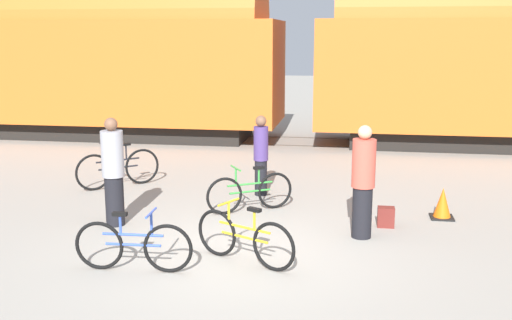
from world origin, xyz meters
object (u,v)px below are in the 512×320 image
at_px(bicycle_yellow, 244,238).
at_px(person_in_grey, 113,172).
at_px(bicycle_green, 250,192).
at_px(bicycle_black, 118,168).
at_px(person_in_purple, 261,155).
at_px(backpack, 386,217).
at_px(freight_train, 298,54).
at_px(traffic_cone, 442,204).
at_px(person_in_red, 363,182).
at_px(bicycle_blue, 133,246).

xyz_separation_m(bicycle_yellow, person_in_grey, (-2.48, 1.36, 0.55)).
bearing_deg(bicycle_green, bicycle_black, 156.56).
bearing_deg(person_in_purple, backpack, 70.72).
bearing_deg(person_in_grey, freight_train, 105.99).
bearing_deg(person_in_grey, traffic_cone, 43.95).
bearing_deg(backpack, bicycle_yellow, -135.97).
bearing_deg(bicycle_black, person_in_grey, -69.33).
bearing_deg(bicycle_black, traffic_cone, -10.46).
distance_m(person_in_grey, backpack, 4.64).
height_order(bicycle_green, bicycle_black, bicycle_black).
relative_size(person_in_purple, traffic_cone, 2.94).
xyz_separation_m(bicycle_yellow, bicycle_black, (-3.41, 3.84, 0.03)).
xyz_separation_m(bicycle_black, traffic_cone, (6.48, -1.20, -0.15)).
relative_size(freight_train, person_in_grey, 14.46).
height_order(person_in_red, person_in_grey, person_in_grey).
relative_size(backpack, traffic_cone, 0.62).
xyz_separation_m(bicycle_black, backpack, (5.47, -1.85, -0.23)).
xyz_separation_m(bicycle_black, bicycle_blue, (1.98, -4.38, -0.04)).
relative_size(freight_train, backpack, 78.24).
xyz_separation_m(bicycle_green, person_in_red, (2.00, -1.13, 0.54)).
height_order(bicycle_black, person_in_purple, person_in_purple).
bearing_deg(person_in_red, freight_train, 140.80).
bearing_deg(bicycle_blue, backpack, 35.83).
relative_size(bicycle_yellow, person_in_purple, 0.95).
height_order(bicycle_black, backpack, bicycle_black).
xyz_separation_m(freight_train, person_in_red, (1.84, -8.59, -1.73)).
distance_m(bicycle_yellow, bicycle_blue, 1.53).
bearing_deg(bicycle_blue, traffic_cone, 35.25).
bearing_deg(person_in_red, bicycle_blue, -109.35).
distance_m(bicycle_black, bicycle_blue, 4.80).
distance_m(freight_train, bicycle_blue, 10.83).
distance_m(person_in_purple, person_in_grey, 3.16).
bearing_deg(bicycle_black, person_in_purple, -3.00).
distance_m(bicycle_yellow, person_in_red, 2.22).
bearing_deg(person_in_grey, bicycle_yellow, 2.09).
distance_m(bicycle_yellow, person_in_purple, 3.72).
bearing_deg(bicycle_green, person_in_grey, -151.40).
bearing_deg(freight_train, bicycle_green, -91.26).
xyz_separation_m(bicycle_black, person_in_grey, (0.94, -2.48, 0.52)).
xyz_separation_m(bicycle_green, bicycle_yellow, (0.35, -2.52, 0.01)).
xyz_separation_m(person_in_grey, traffic_cone, (5.54, 1.29, -0.67)).
bearing_deg(person_in_grey, person_in_purple, 78.15).
relative_size(bicycle_yellow, backpack, 4.52).
relative_size(bicycle_blue, person_in_red, 0.91).
xyz_separation_m(bicycle_yellow, traffic_cone, (3.06, 2.65, -0.11)).
height_order(bicycle_green, bicycle_yellow, bicycle_yellow).
relative_size(freight_train, bicycle_blue, 16.11).
relative_size(bicycle_green, bicycle_blue, 0.88).
height_order(bicycle_yellow, bicycle_blue, bicycle_yellow).
distance_m(bicycle_black, person_in_purple, 3.11).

